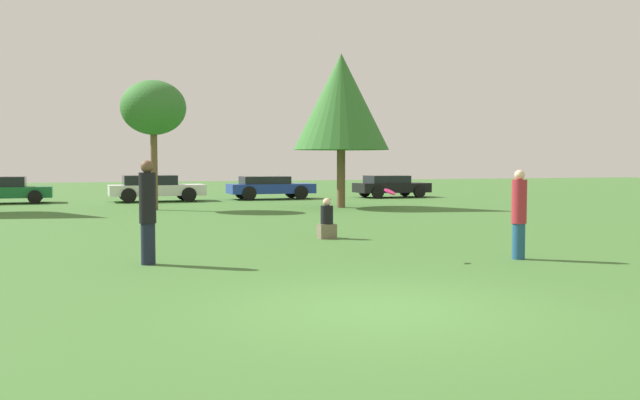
{
  "coord_description": "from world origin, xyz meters",
  "views": [
    {
      "loc": [
        -3.72,
        -8.3,
        1.95
      ],
      "look_at": [
        1.0,
        5.37,
        1.15
      ],
      "focal_mm": 39.06,
      "sensor_mm": 36.0,
      "label": 1
    }
  ],
  "objects": [
    {
      "name": "bystander_sitting",
      "position": [
        2.17,
        8.21,
        0.42
      ],
      "size": [
        0.43,
        0.36,
        1.02
      ],
      "color": "#726651",
      "rests_on": "ground"
    },
    {
      "name": "parked_car_white",
      "position": [
        -0.28,
        26.23,
        0.69
      ],
      "size": [
        4.54,
        2.1,
        1.28
      ],
      "rotation": [
        0.0,
        0.0,
        0.01
      ],
      "color": "silver",
      "rests_on": "ground"
    },
    {
      "name": "tree_1",
      "position": [
        -0.9,
        20.18,
        4.05
      ],
      "size": [
        2.59,
        2.59,
        5.18
      ],
      "color": "brown",
      "rests_on": "ground"
    },
    {
      "name": "ground_plane",
      "position": [
        0.0,
        0.0,
        0.0
      ],
      "size": [
        120.0,
        120.0,
        0.0
      ],
      "primitive_type": "plane",
      "color": "#3D6B2D"
    },
    {
      "name": "tree_2",
      "position": [
        6.69,
        19.12,
        4.44
      ],
      "size": [
        4.03,
        4.03,
        6.47
      ],
      "color": "brown",
      "rests_on": "ground"
    },
    {
      "name": "person_catcher",
      "position": [
        4.53,
        3.44,
        0.91
      ],
      "size": [
        0.3,
        0.3,
        1.78
      ],
      "rotation": [
        0.0,
        0.0,
        2.91
      ],
      "color": "navy",
      "rests_on": "ground"
    },
    {
      "name": "parked_car_blue",
      "position": [
        5.52,
        26.44,
        0.65
      ],
      "size": [
        4.41,
        1.91,
        1.18
      ],
      "rotation": [
        0.0,
        0.0,
        0.01
      ],
      "color": "#1E389E",
      "rests_on": "ground"
    },
    {
      "name": "parked_car_green",
      "position": [
        -6.99,
        26.92,
        0.65
      ],
      "size": [
        3.89,
        1.94,
        1.24
      ],
      "rotation": [
        0.0,
        0.0,
        0.01
      ],
      "color": "#196633",
      "rests_on": "ground"
    },
    {
      "name": "frisbee",
      "position": [
        2.04,
        4.17,
        1.35
      ],
      "size": [
        0.26,
        0.23,
        0.17
      ],
      "color": "#F21E72"
    },
    {
      "name": "parked_car_black",
      "position": [
        12.2,
        26.05,
        0.63
      ],
      "size": [
        3.97,
        1.97,
        1.19
      ],
      "rotation": [
        0.0,
        0.0,
        0.01
      ],
      "color": "black",
      "rests_on": "ground"
    },
    {
      "name": "person_thrower",
      "position": [
        -2.53,
        5.11,
        1.02
      ],
      "size": [
        0.32,
        0.32,
        1.97
      ],
      "rotation": [
        0.0,
        0.0,
        -0.23
      ],
      "color": "#191E33",
      "rests_on": "ground"
    }
  ]
}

